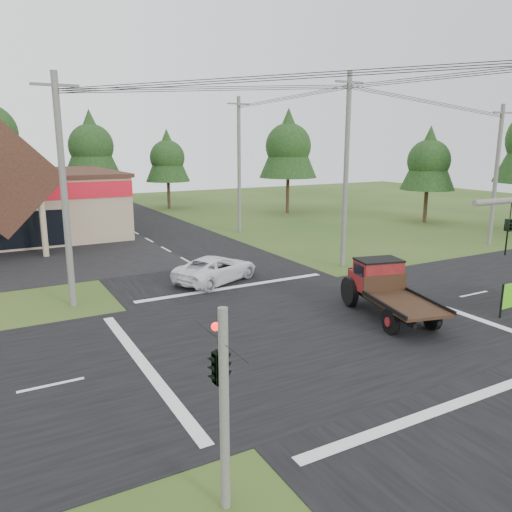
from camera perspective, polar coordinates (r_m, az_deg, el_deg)
ground at (r=20.80m, az=6.35°, el=-8.36°), size 120.00×120.00×0.00m
road_ns at (r=20.79m, az=6.35°, el=-8.33°), size 12.00×120.00×0.02m
road_ew at (r=20.79m, az=6.35°, el=-8.33°), size 120.00×12.00×0.02m
traffic_signal_corner at (r=10.07m, az=-4.19°, el=-10.36°), size 0.53×2.48×4.40m
utility_pole_nw at (r=24.07m, az=-21.11°, el=6.96°), size 2.00×0.30×10.50m
utility_pole_ne at (r=30.67m, az=10.25°, el=9.62°), size 2.00×0.30×11.50m
utility_pole_far at (r=41.00m, az=25.75°, el=8.41°), size 2.00×0.30×10.20m
utility_pole_n at (r=42.45m, az=-1.95°, el=10.44°), size 2.00×0.30×11.20m
tree_row_d at (r=58.85m, az=-18.36°, el=12.06°), size 6.16×6.16×11.11m
tree_row_e at (r=59.02m, az=-10.11°, el=11.19°), size 5.04×5.04×9.09m
tree_side_ne at (r=54.35m, az=3.72°, el=12.66°), size 6.16×6.16×11.11m
tree_side_e_near at (r=50.36m, az=19.17°, el=10.45°), size 5.04×5.04×9.09m
antique_flatbed_truck at (r=22.36m, az=15.15°, el=-3.92°), size 3.52×6.18×2.43m
white_pickup at (r=27.53m, az=-4.58°, el=-1.46°), size 5.69×4.32×1.44m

